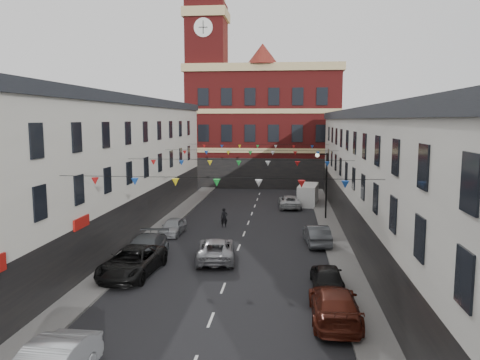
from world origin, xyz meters
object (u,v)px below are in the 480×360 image
(car_right_e, at_px, (317,235))
(car_right_f, at_px, (290,202))
(car_right_d, at_px, (327,276))
(white_van, at_px, (308,195))
(street_lamp, at_px, (324,177))
(moving_car, at_px, (216,249))
(car_left_c, at_px, (132,262))
(car_left_d, at_px, (145,250))
(car_left_e, at_px, (173,227))
(car_right_c, at_px, (334,305))
(pedestrian, at_px, (224,218))

(car_right_e, bearing_deg, car_right_f, -87.54)
(car_right_d, xyz_separation_m, white_van, (0.02, 25.05, 0.37))
(street_lamp, xyz_separation_m, moving_car, (-7.71, -13.01, -3.20))
(car_right_d, bearing_deg, car_left_c, -6.32)
(street_lamp, bearing_deg, car_left_d, -130.70)
(car_left_e, bearing_deg, street_lamp, 31.47)
(car_right_c, distance_m, moving_car, 10.81)
(street_lamp, distance_m, white_van, 8.10)
(car_right_f, bearing_deg, pedestrian, 56.05)
(car_right_c, height_order, white_van, white_van)
(street_lamp, height_order, white_van, street_lamp)
(car_left_c, relative_size, car_left_e, 1.52)
(white_van, relative_size, pedestrian, 2.96)
(car_left_c, xyz_separation_m, car_right_f, (9.10, 21.81, -0.14))
(car_left_c, relative_size, car_right_e, 1.30)
(moving_car, height_order, pedestrian, pedestrian)
(car_left_d, distance_m, car_right_c, 13.32)
(car_right_d, relative_size, white_van, 0.85)
(car_left_d, height_order, car_right_d, car_left_d)
(car_right_c, xyz_separation_m, car_right_e, (0.00, 12.92, -0.03))
(car_right_d, distance_m, moving_car, 8.05)
(car_right_f, height_order, moving_car, moving_car)
(car_left_d, height_order, car_right_f, car_left_d)
(car_left_e, bearing_deg, car_right_e, -7.31)
(street_lamp, bearing_deg, car_left_c, -126.25)
(car_left_c, height_order, moving_car, car_left_c)
(car_right_c, bearing_deg, moving_car, -52.32)
(car_left_d, bearing_deg, car_right_f, 62.30)
(pedestrian, bearing_deg, car_right_f, 46.63)
(white_van, bearing_deg, car_left_e, -119.69)
(street_lamp, height_order, car_right_d, street_lamp)
(car_right_e, xyz_separation_m, pedestrian, (-7.37, 4.72, 0.09))
(car_left_d, bearing_deg, car_right_e, 23.62)
(car_left_d, height_order, pedestrian, car_left_d)
(car_left_c, bearing_deg, car_left_e, 94.05)
(street_lamp, distance_m, car_left_d, 18.74)
(car_left_d, height_order, car_right_e, car_left_d)
(car_right_d, bearing_deg, street_lamp, -94.04)
(car_right_d, relative_size, pedestrian, 2.51)
(white_van, xyz_separation_m, pedestrian, (-7.39, -11.40, -0.25))
(car_left_c, bearing_deg, car_right_f, 71.40)
(car_right_f, bearing_deg, car_right_c, 90.65)
(car_left_c, relative_size, car_left_d, 1.02)
(car_right_e, bearing_deg, car_right_c, 84.72)
(car_right_e, relative_size, pedestrian, 2.72)
(car_left_c, distance_m, pedestrian, 13.07)
(car_right_e, bearing_deg, moving_car, 28.23)
(car_right_e, height_order, pedestrian, pedestrian)
(white_van, distance_m, pedestrian, 13.58)
(car_right_f, bearing_deg, car_left_d, 61.47)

